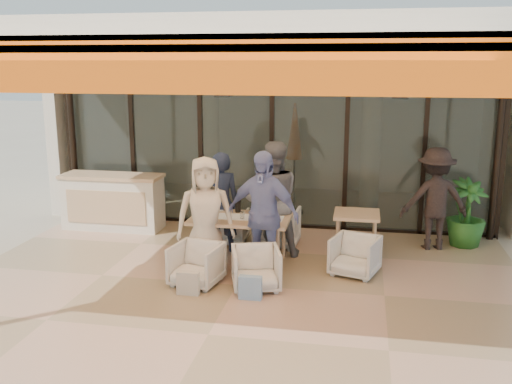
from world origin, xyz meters
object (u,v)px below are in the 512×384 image
chair_near_right (256,267)px  side_table (357,219)px  chair_far_right (277,225)px  diner_periwinkle (263,215)px  host_counter (113,202)px  chair_near_left (197,263)px  dining_table (240,221)px  side_chair (355,254)px  potted_palm (466,213)px  diner_navy (221,203)px  standing_woman (435,199)px  diner_grey (272,200)px  diner_cream (205,216)px  chair_far_left (228,225)px

chair_near_right → side_table: size_ratio=0.87×
chair_far_right → diner_periwinkle: bearing=92.3°
side_table → host_counter: bearing=169.8°
side_table → chair_near_left: bearing=-144.5°
dining_table → chair_near_left: bearing=-113.3°
side_chair → potted_palm: potted_palm is taller
host_counter → chair_near_right: (3.13, -2.33, -0.21)m
side_chair → potted_palm: 2.47m
chair_far_right → side_chair: 1.72m
host_counter → diner_navy: 2.49m
host_counter → dining_table: 3.03m
dining_table → standing_woman: size_ratio=0.88×
chair_near_left → standing_woman: standing_woman is taller
dining_table → standing_woman: (2.98, 1.28, 0.17)m
host_counter → diner_navy: size_ratio=1.11×
host_counter → diner_grey: 3.28m
chair_far_right → chair_near_right: (-0.00, -1.90, -0.04)m
dining_table → diner_cream: diner_cream is taller
dining_table → diner_periwinkle: bearing=-46.9°
chair_far_right → chair_near_left: (-0.84, -1.90, -0.04)m
diner_cream → standing_woman: bearing=8.7°
chair_near_left → diner_cream: 0.73m
host_counter → chair_near_left: size_ratio=2.83×
diner_grey → diner_cream: diner_grey is taller
diner_periwinkle → standing_woman: diner_periwinkle is taller
host_counter → potted_palm: 6.23m
dining_table → diner_cream: size_ratio=0.87×
diner_navy → standing_woman: 3.49m
chair_near_right → diner_navy: (-0.84, 1.40, 0.51)m
diner_navy → chair_near_left: bearing=70.7°
diner_grey → side_chair: bearing=134.7°
chair_near_right → standing_woman: bearing=24.7°
diner_cream → potted_palm: 4.42m
chair_far_right → standing_woman: bearing=-170.3°
chair_near_right → standing_woman: size_ratio=0.38×
diner_grey → potted_palm: bearing=178.8°
host_counter → chair_near_left: 3.27m
diner_periwinkle → chair_far_left: bearing=134.7°
dining_table → chair_near_right: dining_table is taller
standing_woman → chair_near_right: bearing=30.0°
chair_far_right → side_chair: bearing=141.9°
chair_far_right → chair_near_right: size_ratio=1.13×
chair_far_left → diner_navy: diner_navy is taller
chair_far_right → side_table: 1.39m
dining_table → chair_near_right: size_ratio=2.31×
chair_far_right → side_chair: (1.31, -1.12, -0.04)m
diner_periwinkle → side_chair: (1.31, 0.28, -0.60)m
chair_far_left → potted_palm: size_ratio=0.56×
diner_cream → chair_far_left: bearing=71.6°
host_counter → chair_near_left: bearing=-45.6°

